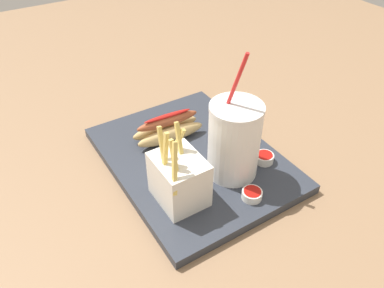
{
  "coord_description": "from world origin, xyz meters",
  "views": [
    {
      "loc": [
        -0.52,
        0.33,
        0.54
      ],
      "look_at": [
        0.0,
        0.0,
        0.05
      ],
      "focal_mm": 35.33,
      "sensor_mm": 36.0,
      "label": 1
    }
  ],
  "objects_px": {
    "soda_cup": "(234,140)",
    "ketchup_cup_2": "(264,158)",
    "hot_dog_1": "(168,129)",
    "ketchup_cup_1": "(252,194)",
    "fries_basket": "(179,179)"
  },
  "relations": [
    {
      "from": "fries_basket",
      "to": "ketchup_cup_2",
      "type": "xyz_separation_m",
      "value": [
        -0.0,
        -0.2,
        -0.04
      ]
    },
    {
      "from": "ketchup_cup_2",
      "to": "hot_dog_1",
      "type": "bearing_deg",
      "value": 35.85
    },
    {
      "from": "soda_cup",
      "to": "fries_basket",
      "type": "bearing_deg",
      "value": 93.47
    },
    {
      "from": "soda_cup",
      "to": "ketchup_cup_1",
      "type": "xyz_separation_m",
      "value": [
        -0.08,
        0.01,
        -0.07
      ]
    },
    {
      "from": "hot_dog_1",
      "to": "ketchup_cup_2",
      "type": "xyz_separation_m",
      "value": [
        -0.18,
        -0.13,
        -0.01
      ]
    },
    {
      "from": "ketchup_cup_1",
      "to": "ketchup_cup_2",
      "type": "bearing_deg",
      "value": -52.46
    },
    {
      "from": "ketchup_cup_1",
      "to": "ketchup_cup_2",
      "type": "relative_size",
      "value": 1.0
    },
    {
      "from": "soda_cup",
      "to": "hot_dog_1",
      "type": "height_order",
      "value": "soda_cup"
    },
    {
      "from": "fries_basket",
      "to": "ketchup_cup_2",
      "type": "relative_size",
      "value": 4.01
    },
    {
      "from": "hot_dog_1",
      "to": "ketchup_cup_1",
      "type": "distance_m",
      "value": 0.25
    },
    {
      "from": "soda_cup",
      "to": "ketchup_cup_2",
      "type": "xyz_separation_m",
      "value": [
        -0.01,
        -0.07,
        -0.07
      ]
    },
    {
      "from": "ketchup_cup_1",
      "to": "hot_dog_1",
      "type": "bearing_deg",
      "value": 9.56
    },
    {
      "from": "hot_dog_1",
      "to": "ketchup_cup_1",
      "type": "bearing_deg",
      "value": -170.44
    },
    {
      "from": "soda_cup",
      "to": "ketchup_cup_2",
      "type": "height_order",
      "value": "soda_cup"
    },
    {
      "from": "soda_cup",
      "to": "fries_basket",
      "type": "relative_size",
      "value": 1.67
    }
  ]
}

